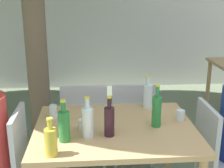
{
  "coord_description": "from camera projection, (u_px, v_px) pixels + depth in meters",
  "views": [
    {
      "loc": [
        -0.19,
        -2.18,
        1.77
      ],
      "look_at": [
        0.0,
        0.3,
        1.01
      ],
      "focal_mm": 50.0,
      "sensor_mm": 36.0,
      "label": 1
    }
  ],
  "objects": [
    {
      "name": "patio_chair_1",
      "position": [
        219.0,
        151.0,
        2.53
      ],
      "size": [
        0.44,
        0.44,
        0.9
      ],
      "rotation": [
        0.0,
        0.0,
        1.57
      ],
      "color": "#B2B2B7",
      "rests_on": "ground_plane"
    },
    {
      "name": "dining_table_front",
      "position": [
        115.0,
        137.0,
        2.42
      ],
      "size": [
        1.23,
        0.96,
        0.76
      ],
      "color": "tan",
      "rests_on": "ground_plane"
    },
    {
      "name": "patio_chair_3",
      "position": [
        133.0,
        118.0,
        3.16
      ],
      "size": [
        0.44,
        0.44,
        0.9
      ],
      "rotation": [
        0.0,
        0.0,
        3.14
      ],
      "color": "#B2B2B7",
      "rests_on": "ground_plane"
    },
    {
      "name": "drinking_glass_2",
      "position": [
        84.0,
        125.0,
        2.33
      ],
      "size": [
        0.08,
        0.08,
        0.08
      ],
      "color": "silver",
      "rests_on": "dining_table_front"
    },
    {
      "name": "wine_bottle_5",
      "position": [
        109.0,
        121.0,
        2.21
      ],
      "size": [
        0.07,
        0.07,
        0.3
      ],
      "color": "#331923",
      "rests_on": "dining_table_front"
    },
    {
      "name": "oil_cruet_3",
      "position": [
        51.0,
        141.0,
        1.95
      ],
      "size": [
        0.08,
        0.08,
        0.26
      ],
      "color": "gold",
      "rests_on": "dining_table_front"
    },
    {
      "name": "green_bottle_1",
      "position": [
        157.0,
        110.0,
        2.36
      ],
      "size": [
        0.07,
        0.07,
        0.33
      ],
      "color": "#287A38",
      "rests_on": "dining_table_front"
    },
    {
      "name": "green_bottle_0",
      "position": [
        64.0,
        125.0,
        2.13
      ],
      "size": [
        0.08,
        0.08,
        0.3
      ],
      "color": "#287A38",
      "rests_on": "dining_table_front"
    },
    {
      "name": "cafe_building_wall",
      "position": [
        98.0,
        10.0,
        5.51
      ],
      "size": [
        10.0,
        0.08,
        2.8
      ],
      "color": "beige",
      "rests_on": "ground_plane"
    },
    {
      "name": "drinking_glass_1",
      "position": [
        53.0,
        112.0,
        2.54
      ],
      "size": [
        0.06,
        0.06,
        0.11
      ],
      "color": "silver",
      "rests_on": "dining_table_front"
    },
    {
      "name": "patio_chair_2",
      "position": [
        85.0,
        120.0,
        3.13
      ],
      "size": [
        0.44,
        0.44,
        0.9
      ],
      "rotation": [
        0.0,
        0.0,
        3.14
      ],
      "color": "#B2B2B7",
      "rests_on": "ground_plane"
    },
    {
      "name": "patio_chair_0",
      "position": [
        6.0,
        159.0,
        2.4
      ],
      "size": [
        0.44,
        0.44,
        0.9
      ],
      "rotation": [
        0.0,
        0.0,
        -1.57
      ],
      "color": "#B2B2B7",
      "rests_on": "ground_plane"
    },
    {
      "name": "drinking_glass_0",
      "position": [
        181.0,
        115.0,
        2.5
      ],
      "size": [
        0.07,
        0.07,
        0.08
      ],
      "color": "white",
      "rests_on": "dining_table_front"
    },
    {
      "name": "water_bottle_4",
      "position": [
        148.0,
        95.0,
        2.75
      ],
      "size": [
        0.08,
        0.08,
        0.3
      ],
      "color": "silver",
      "rests_on": "dining_table_front"
    },
    {
      "name": "water_bottle_2",
      "position": [
        88.0,
        121.0,
        2.2
      ],
      "size": [
        0.08,
        0.08,
        0.3
      ],
      "color": "silver",
      "rests_on": "dining_table_front"
    }
  ]
}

